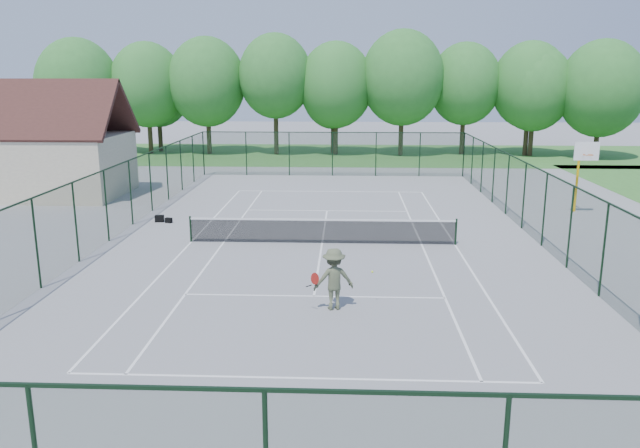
{
  "coord_description": "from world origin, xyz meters",
  "views": [
    {
      "loc": [
        0.99,
        -24.99,
        6.79
      ],
      "look_at": [
        0.0,
        -2.0,
        1.3
      ],
      "focal_mm": 35.0,
      "sensor_mm": 36.0,
      "label": 1
    }
  ],
  "objects": [
    {
      "name": "ground",
      "position": [
        0.0,
        0.0,
        0.0
      ],
      "size": [
        140.0,
        140.0,
        0.0
      ],
      "primitive_type": "plane",
      "color": "gray",
      "rests_on": "ground"
    },
    {
      "name": "grass_far",
      "position": [
        0.0,
        30.0,
        0.01
      ],
      "size": [
        80.0,
        16.0,
        0.01
      ],
      "primitive_type": "cube",
      "color": "#407F33",
      "rests_on": "ground"
    },
    {
      "name": "court_lines",
      "position": [
        0.0,
        0.0,
        0.0
      ],
      "size": [
        11.05,
        23.85,
        0.01
      ],
      "color": "white",
      "rests_on": "ground"
    },
    {
      "name": "tennis_net",
      "position": [
        0.0,
        0.0,
        0.58
      ],
      "size": [
        11.08,
        0.08,
        1.1
      ],
      "color": "black",
      "rests_on": "ground"
    },
    {
      "name": "fence_enclosure",
      "position": [
        0.0,
        0.0,
        1.56
      ],
      "size": [
        18.05,
        36.05,
        3.02
      ],
      "color": "#193520",
      "rests_on": "ground"
    },
    {
      "name": "utility_building",
      "position": [
        -16.0,
        10.0,
        3.12
      ],
      "size": [
        8.6,
        6.27,
        6.63
      ],
      "color": "beige",
      "rests_on": "ground"
    },
    {
      "name": "tree_line_far",
      "position": [
        0.0,
        30.0,
        5.99
      ],
      "size": [
        39.4,
        6.4,
        9.7
      ],
      "color": "#3F301E",
      "rests_on": "ground"
    },
    {
      "name": "basketball_goal",
      "position": [
        12.67,
        6.27,
        2.57
      ],
      "size": [
        1.2,
        1.43,
        3.65
      ],
      "color": "#EBAE0B",
      "rests_on": "ground"
    },
    {
      "name": "sports_bag_a",
      "position": [
        -7.89,
        3.55,
        0.16
      ],
      "size": [
        0.43,
        0.28,
        0.32
      ],
      "primitive_type": "cube",
      "rotation": [
        0.0,
        0.0,
        0.09
      ],
      "color": "black",
      "rests_on": "ground"
    },
    {
      "name": "sports_bag_b",
      "position": [
        -7.41,
        3.38,
        0.12
      ],
      "size": [
        0.35,
        0.26,
        0.24
      ],
      "primitive_type": "cube",
      "rotation": [
        0.0,
        0.0,
        -0.26
      ],
      "color": "black",
      "rests_on": "ground"
    },
    {
      "name": "tennis_player",
      "position": [
        0.64,
        -7.45,
        0.93
      ],
      "size": [
        2.06,
        0.98,
        1.86
      ],
      "color": "#52593E",
      "rests_on": "ground"
    }
  ]
}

